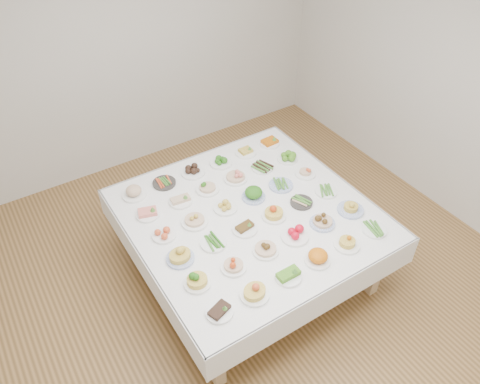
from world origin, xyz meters
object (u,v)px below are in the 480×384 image
dish_0 (219,311)px  dish_18 (164,233)px  display_table (249,219)px  dish_35 (270,141)px

dish_0 → dish_18: (-0.00, 0.88, 0.01)m
display_table → dish_0: bearing=-134.9°
display_table → dish_18: dish_18 is taller
display_table → dish_0: size_ratio=10.29×
dish_0 → dish_35: (1.48, 1.49, 0.01)m
dish_18 → dish_35: bearing=22.3°
dish_35 → dish_0: bearing=-134.9°
dish_0 → dish_18: bearing=90.1°
dish_0 → dish_35: size_ratio=0.99×
dish_18 → dish_35: 1.60m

